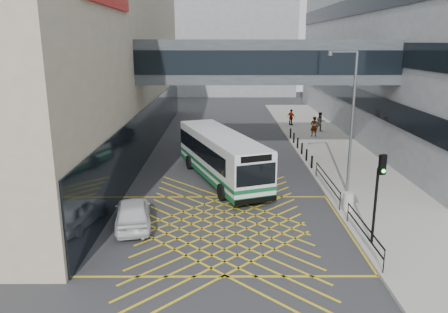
{
  "coord_description": "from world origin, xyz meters",
  "views": [
    {
      "loc": [
        -0.09,
        -19.72,
        8.86
      ],
      "look_at": [
        0.0,
        4.0,
        2.6
      ],
      "focal_mm": 35.0,
      "sensor_mm": 36.0,
      "label": 1
    }
  ],
  "objects_px": {
    "bus": "(221,155)",
    "pedestrian_a": "(314,127)",
    "car_silver": "(237,151)",
    "traffic_light": "(379,186)",
    "car_white": "(133,212)",
    "car_dark": "(198,135)",
    "pedestrian_c": "(291,117)",
    "litter_bin": "(348,202)",
    "pedestrian_b": "(320,122)",
    "street_lamp": "(350,114)"
  },
  "relations": [
    {
      "from": "street_lamp",
      "to": "pedestrian_c",
      "type": "xyz_separation_m",
      "value": [
        0.1,
        21.58,
        -3.84
      ]
    },
    {
      "from": "car_dark",
      "to": "litter_bin",
      "type": "height_order",
      "value": "car_dark"
    },
    {
      "from": "pedestrian_b",
      "to": "street_lamp",
      "type": "bearing_deg",
      "value": -104.37
    },
    {
      "from": "car_white",
      "to": "car_dark",
      "type": "xyz_separation_m",
      "value": [
        2.23,
        18.3,
        0.05
      ]
    },
    {
      "from": "bus",
      "to": "pedestrian_b",
      "type": "xyz_separation_m",
      "value": [
        9.88,
        15.18,
        -0.55
      ]
    },
    {
      "from": "car_silver",
      "to": "pedestrian_b",
      "type": "distance_m",
      "value": 13.56
    },
    {
      "from": "car_dark",
      "to": "street_lamp",
      "type": "bearing_deg",
      "value": 116.28
    },
    {
      "from": "traffic_light",
      "to": "street_lamp",
      "type": "bearing_deg",
      "value": 67.1
    },
    {
      "from": "litter_bin",
      "to": "street_lamp",
      "type": "bearing_deg",
      "value": 78.49
    },
    {
      "from": "pedestrian_a",
      "to": "litter_bin",
      "type": "bearing_deg",
      "value": 74.49
    },
    {
      "from": "car_dark",
      "to": "pedestrian_a",
      "type": "relative_size",
      "value": 2.65
    },
    {
      "from": "bus",
      "to": "car_white",
      "type": "distance_m",
      "value": 8.71
    },
    {
      "from": "car_dark",
      "to": "pedestrian_a",
      "type": "bearing_deg",
      "value": -177.45
    },
    {
      "from": "street_lamp",
      "to": "pedestrian_b",
      "type": "bearing_deg",
      "value": 68.75
    },
    {
      "from": "litter_bin",
      "to": "pedestrian_b",
      "type": "relative_size",
      "value": 0.51
    },
    {
      "from": "car_dark",
      "to": "car_silver",
      "type": "xyz_separation_m",
      "value": [
        3.32,
        -6.05,
        -0.02
      ]
    },
    {
      "from": "bus",
      "to": "street_lamp",
      "type": "height_order",
      "value": "street_lamp"
    },
    {
      "from": "traffic_light",
      "to": "pedestrian_b",
      "type": "relative_size",
      "value": 2.16
    },
    {
      "from": "car_dark",
      "to": "pedestrian_c",
      "type": "xyz_separation_m",
      "value": [
        9.57,
        7.9,
        0.22
      ]
    },
    {
      "from": "bus",
      "to": "pedestrian_a",
      "type": "height_order",
      "value": "bus"
    },
    {
      "from": "pedestrian_c",
      "to": "traffic_light",
      "type": "bearing_deg",
      "value": 133.5
    },
    {
      "from": "pedestrian_a",
      "to": "car_white",
      "type": "bearing_deg",
      "value": 47.83
    },
    {
      "from": "car_white",
      "to": "car_dark",
      "type": "distance_m",
      "value": 18.43
    },
    {
      "from": "car_white",
      "to": "pedestrian_c",
      "type": "height_order",
      "value": "pedestrian_c"
    },
    {
      "from": "street_lamp",
      "to": "pedestrian_c",
      "type": "relative_size",
      "value": 4.88
    },
    {
      "from": "bus",
      "to": "pedestrian_a",
      "type": "relative_size",
      "value": 6.0
    },
    {
      "from": "car_silver",
      "to": "pedestrian_a",
      "type": "xyz_separation_m",
      "value": [
        7.5,
        8.14,
        0.35
      ]
    },
    {
      "from": "car_dark",
      "to": "bus",
      "type": "bearing_deg",
      "value": 92.42
    },
    {
      "from": "car_dark",
      "to": "pedestrian_a",
      "type": "distance_m",
      "value": 11.02
    },
    {
      "from": "car_white",
      "to": "car_dark",
      "type": "bearing_deg",
      "value": -107.72
    },
    {
      "from": "car_silver",
      "to": "traffic_light",
      "type": "height_order",
      "value": "traffic_light"
    },
    {
      "from": "car_white",
      "to": "traffic_light",
      "type": "bearing_deg",
      "value": 157.54
    },
    {
      "from": "car_silver",
      "to": "traffic_light",
      "type": "distance_m",
      "value": 15.72
    },
    {
      "from": "car_dark",
      "to": "car_silver",
      "type": "bearing_deg",
      "value": 110.31
    },
    {
      "from": "litter_bin",
      "to": "pedestrian_a",
      "type": "height_order",
      "value": "pedestrian_a"
    },
    {
      "from": "car_dark",
      "to": "street_lamp",
      "type": "height_order",
      "value": "street_lamp"
    },
    {
      "from": "litter_bin",
      "to": "bus",
      "type": "bearing_deg",
      "value": 139.31
    },
    {
      "from": "pedestrian_c",
      "to": "litter_bin",
      "type": "bearing_deg",
      "value": 133.2
    },
    {
      "from": "traffic_light",
      "to": "litter_bin",
      "type": "height_order",
      "value": "traffic_light"
    },
    {
      "from": "car_silver",
      "to": "pedestrian_b",
      "type": "height_order",
      "value": "pedestrian_b"
    },
    {
      "from": "litter_bin",
      "to": "pedestrian_c",
      "type": "bearing_deg",
      "value": 88.36
    },
    {
      "from": "bus",
      "to": "litter_bin",
      "type": "relative_size",
      "value": 11.72
    },
    {
      "from": "pedestrian_a",
      "to": "traffic_light",
      "type": "bearing_deg",
      "value": 75.61
    },
    {
      "from": "litter_bin",
      "to": "pedestrian_c",
      "type": "distance_m",
      "value": 24.54
    },
    {
      "from": "litter_bin",
      "to": "pedestrian_b",
      "type": "distance_m",
      "value": 21.26
    },
    {
      "from": "street_lamp",
      "to": "pedestrian_a",
      "type": "distance_m",
      "value": 16.27
    },
    {
      "from": "car_dark",
      "to": "pedestrian_a",
      "type": "height_order",
      "value": "pedestrian_a"
    },
    {
      "from": "car_silver",
      "to": "pedestrian_c",
      "type": "relative_size",
      "value": 2.88
    },
    {
      "from": "traffic_light",
      "to": "pedestrian_a",
      "type": "distance_m",
      "value": 22.84
    },
    {
      "from": "litter_bin",
      "to": "pedestrian_b",
      "type": "xyz_separation_m",
      "value": [
        3.07,
        21.03,
        0.47
      ]
    }
  ]
}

